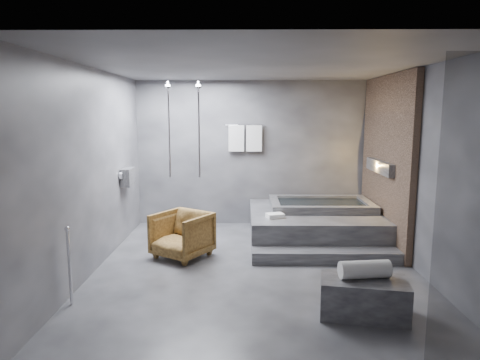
{
  "coord_description": "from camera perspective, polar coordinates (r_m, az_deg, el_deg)",
  "views": [
    {
      "loc": [
        -0.16,
        -5.82,
        2.19
      ],
      "look_at": [
        -0.23,
        0.3,
        1.22
      ],
      "focal_mm": 32.0,
      "sensor_mm": 36.0,
      "label": 1
    }
  ],
  "objects": [
    {
      "name": "room",
      "position": [
        6.11,
        5.84,
        4.63
      ],
      "size": [
        5.0,
        5.04,
        2.82
      ],
      "color": "#2D2D2F",
      "rests_on": "ground"
    },
    {
      "name": "tub_deck",
      "position": [
        7.62,
        9.78,
        -5.9
      ],
      "size": [
        2.2,
        2.0,
        0.5
      ],
      "primitive_type": "cube",
      "color": "#323234",
      "rests_on": "ground"
    },
    {
      "name": "tub_step",
      "position": [
        6.55,
        11.38,
        -9.88
      ],
      "size": [
        2.2,
        0.36,
        0.18
      ],
      "primitive_type": "cube",
      "color": "#323234",
      "rests_on": "ground"
    },
    {
      "name": "concrete_bench",
      "position": [
        4.99,
        16.14,
        -14.82
      ],
      "size": [
        0.99,
        0.66,
        0.41
      ],
      "primitive_type": "cube",
      "rotation": [
        0.0,
        0.0,
        -0.18
      ],
      "color": "#2D2D2F",
      "rests_on": "ground"
    },
    {
      "name": "driftwood_chair",
      "position": [
        6.62,
        -7.74,
        -7.24
      ],
      "size": [
        1.04,
        1.05,
        0.7
      ],
      "primitive_type": "imported",
      "rotation": [
        0.0,
        0.0,
        -0.58
      ],
      "color": "#472E11",
      "rests_on": "ground"
    },
    {
      "name": "rolled_towel",
      "position": [
        4.91,
        16.29,
        -11.38
      ],
      "size": [
        0.56,
        0.26,
        0.2
      ],
      "primitive_type": "cylinder",
      "rotation": [
        0.0,
        1.57,
        0.12
      ],
      "color": "silver",
      "rests_on": "concrete_bench"
    },
    {
      "name": "deck_towel",
      "position": [
        6.98,
        4.7,
        -4.76
      ],
      "size": [
        0.31,
        0.27,
        0.07
      ],
      "primitive_type": "cube",
      "rotation": [
        0.0,
        0.0,
        0.3
      ],
      "color": "white",
      "rests_on": "tub_deck"
    }
  ]
}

